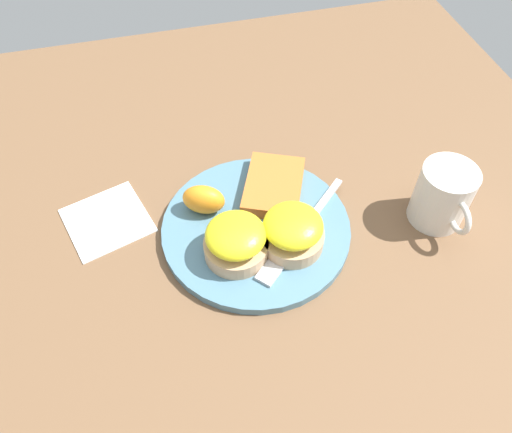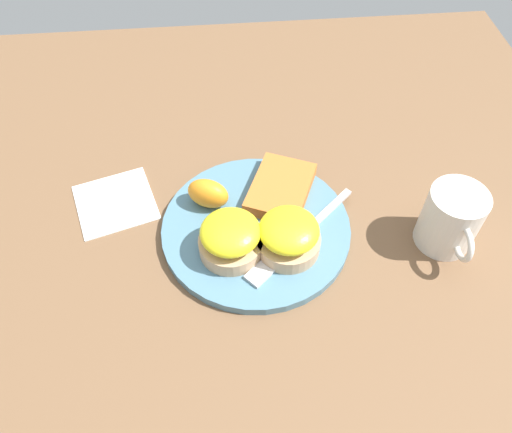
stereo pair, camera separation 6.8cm
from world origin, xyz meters
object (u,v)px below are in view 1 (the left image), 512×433
at_px(fork, 299,235).
at_px(cup, 443,196).
at_px(sandwich_benedict_left, 236,241).
at_px(sandwich_benedict_right, 293,231).
at_px(orange_wedge, 204,200).
at_px(hashbrown_patty, 274,186).

relative_size(fork, cup, 1.56).
bearing_deg(fork, sandwich_benedict_left, -86.03).
bearing_deg(sandwich_benedict_left, sandwich_benedict_right, 87.22).
xyz_separation_m(orange_wedge, fork, (0.08, 0.12, -0.02)).
relative_size(hashbrown_patty, fork, 0.67).
bearing_deg(orange_wedge, sandwich_benedict_left, 17.67).
bearing_deg(cup, sandwich_benedict_right, -89.22).
bearing_deg(fork, hashbrown_patty, -172.62).
relative_size(sandwich_benedict_right, cup, 0.81).
bearing_deg(cup, hashbrown_patty, -113.93).
relative_size(sandwich_benedict_left, fork, 0.52).
bearing_deg(orange_wedge, fork, 56.14).
bearing_deg(hashbrown_patty, sandwich_benedict_left, -39.54).
relative_size(sandwich_benedict_left, cup, 0.81).
xyz_separation_m(fork, cup, (0.01, 0.20, 0.03)).
height_order(orange_wedge, fork, orange_wedge).
distance_m(sandwich_benedict_left, fork, 0.09).
distance_m(orange_wedge, fork, 0.14).
bearing_deg(hashbrown_patty, sandwich_benedict_right, -1.50).
height_order(sandwich_benedict_left, sandwich_benedict_right, same).
relative_size(sandwich_benedict_right, hashbrown_patty, 0.77).
xyz_separation_m(orange_wedge, cup, (0.09, 0.32, 0.01)).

